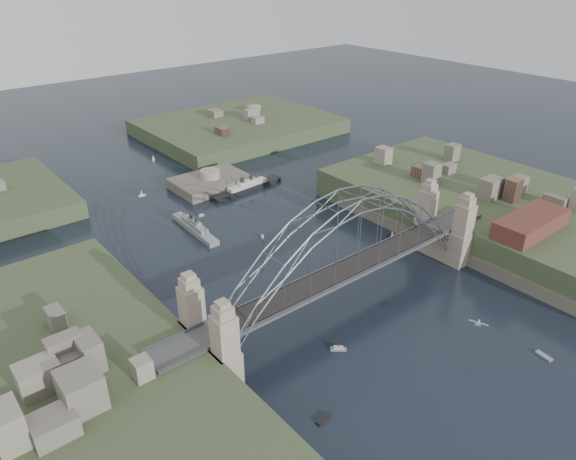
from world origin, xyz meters
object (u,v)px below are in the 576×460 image
(wharf_shed, at_px, (531,224))
(ocean_liner, at_px, (247,188))
(naval_cruiser_far, at_px, (58,195))
(bridge, at_px, (347,253))
(fort_island, at_px, (211,188))
(naval_cruiser_near, at_px, (195,228))

(wharf_shed, xyz_separation_m, ocean_liner, (-25.08, 74.58, -9.06))
(naval_cruiser_far, height_order, ocean_liner, ocean_liner)
(naval_cruiser_far, bearing_deg, bridge, -73.45)
(bridge, bearing_deg, wharf_shed, -17.65)
(fort_island, xyz_separation_m, wharf_shed, (32.00, -84.00, 10.34))
(bridge, xyz_separation_m, wharf_shed, (44.00, -14.00, -2.32))
(wharf_shed, bearing_deg, ocean_liner, 108.59)
(wharf_shed, xyz_separation_m, naval_cruiser_near, (-50.89, 61.45, -9.04))
(naval_cruiser_near, bearing_deg, bridge, -81.73)
(naval_cruiser_far, bearing_deg, naval_cruiser_near, -65.21)
(bridge, relative_size, fort_island, 3.82)
(naval_cruiser_near, bearing_deg, wharf_shed, -50.37)
(bridge, distance_m, naval_cruiser_near, 49.27)
(fort_island, bearing_deg, naval_cruiser_near, -129.95)
(wharf_shed, height_order, ocean_liner, wharf_shed)
(fort_island, distance_m, naval_cruiser_near, 29.45)
(fort_island, relative_size, naval_cruiser_far, 1.31)
(fort_island, distance_m, ocean_liner, 11.76)
(fort_island, bearing_deg, wharf_shed, -69.15)
(naval_cruiser_far, bearing_deg, wharf_shed, -55.95)
(bridge, relative_size, wharf_shed, 4.20)
(fort_island, distance_m, wharf_shed, 90.48)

